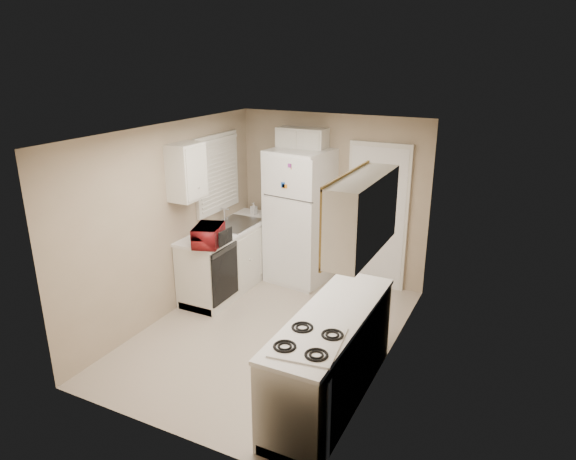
% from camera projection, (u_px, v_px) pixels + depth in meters
% --- Properties ---
extents(floor, '(3.80, 3.80, 0.00)m').
position_uv_depth(floor, '(269.00, 333.00, 6.15)').
color(floor, beige).
rests_on(floor, ground).
extents(ceiling, '(3.80, 3.80, 0.00)m').
position_uv_depth(ceiling, '(267.00, 131.00, 5.36)').
color(ceiling, white).
rests_on(ceiling, floor).
extents(wall_left, '(3.80, 3.80, 0.00)m').
position_uv_depth(wall_left, '(169.00, 222.00, 6.35)').
color(wall_left, tan).
rests_on(wall_left, floor).
extents(wall_right, '(3.80, 3.80, 0.00)m').
position_uv_depth(wall_right, '(390.00, 260.00, 5.17)').
color(wall_right, tan).
rests_on(wall_right, floor).
extents(wall_back, '(2.80, 2.80, 0.00)m').
position_uv_depth(wall_back, '(331.00, 198.00, 7.36)').
color(wall_back, tan).
rests_on(wall_back, floor).
extents(wall_front, '(2.80, 2.80, 0.00)m').
position_uv_depth(wall_front, '(156.00, 311.00, 4.15)').
color(wall_front, tan).
rests_on(wall_front, floor).
extents(left_counter, '(0.60, 1.80, 0.90)m').
position_uv_depth(left_counter, '(231.00, 257.00, 7.23)').
color(left_counter, silver).
rests_on(left_counter, floor).
extents(dishwasher, '(0.03, 0.58, 0.72)m').
position_uv_depth(dishwasher, '(225.00, 274.00, 6.58)').
color(dishwasher, black).
rests_on(dishwasher, floor).
extents(sink, '(0.54, 0.74, 0.16)m').
position_uv_depth(sink, '(236.00, 227.00, 7.22)').
color(sink, gray).
rests_on(sink, left_counter).
extents(microwave, '(0.52, 0.40, 0.31)m').
position_uv_depth(microwave, '(208.00, 234.00, 6.36)').
color(microwave, maroon).
rests_on(microwave, left_counter).
extents(soap_bottle, '(0.10, 0.10, 0.18)m').
position_uv_depth(soap_bottle, '(254.00, 208.00, 7.62)').
color(soap_bottle, white).
rests_on(soap_bottle, left_counter).
extents(window_blinds, '(0.10, 0.98, 1.08)m').
position_uv_depth(window_blinds, '(218.00, 173.00, 7.09)').
color(window_blinds, silver).
rests_on(window_blinds, wall_left).
extents(upper_cabinet_left, '(0.30, 0.45, 0.70)m').
position_uv_depth(upper_cabinet_left, '(186.00, 172.00, 6.27)').
color(upper_cabinet_left, silver).
rests_on(upper_cabinet_left, wall_left).
extents(refrigerator, '(0.89, 0.87, 1.93)m').
position_uv_depth(refrigerator, '(300.00, 217.00, 7.32)').
color(refrigerator, white).
rests_on(refrigerator, floor).
extents(cabinet_over_fridge, '(0.70, 0.30, 0.40)m').
position_uv_depth(cabinet_over_fridge, '(302.00, 142.00, 7.14)').
color(cabinet_over_fridge, silver).
rests_on(cabinet_over_fridge, wall_back).
extents(interior_door, '(0.86, 0.06, 2.08)m').
position_uv_depth(interior_door, '(377.00, 218.00, 7.09)').
color(interior_door, white).
rests_on(interior_door, floor).
extents(right_counter, '(0.60, 2.00, 0.90)m').
position_uv_depth(right_counter, '(331.00, 357.00, 4.86)').
color(right_counter, silver).
rests_on(right_counter, floor).
extents(stove, '(0.60, 0.71, 0.78)m').
position_uv_depth(stove, '(308.00, 394.00, 4.42)').
color(stove, white).
rests_on(stove, floor).
extents(upper_cabinet_right, '(0.30, 1.20, 0.70)m').
position_uv_depth(upper_cabinet_right, '(363.00, 214.00, 4.61)').
color(upper_cabinet_right, silver).
rests_on(upper_cabinet_right, wall_right).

